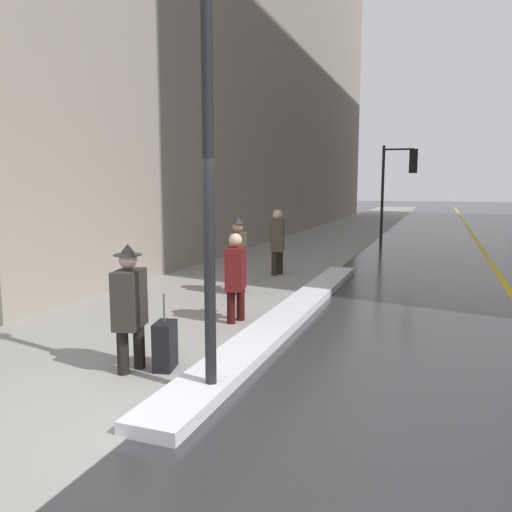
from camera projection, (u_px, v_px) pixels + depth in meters
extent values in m
plane|color=#2D2D30|center=(151.00, 419.00, 4.79)|extent=(160.00, 160.00, 0.00)
cube|color=gray|center=(315.00, 244.00, 19.42)|extent=(4.00, 80.00, 0.01)
cube|color=gold|center=(483.00, 251.00, 17.36)|extent=(0.16, 80.00, 0.00)
cube|color=silver|center=(293.00, 311.00, 8.70)|extent=(0.62, 9.36, 0.14)
cylinder|color=black|center=(209.00, 198.00, 5.06)|extent=(0.12, 0.12, 4.22)
cylinder|color=black|center=(382.00, 195.00, 19.37)|extent=(0.11, 0.11, 3.80)
cylinder|color=black|center=(399.00, 149.00, 18.99)|extent=(1.10, 0.19, 0.07)
cube|color=black|center=(413.00, 161.00, 18.92)|extent=(0.32, 0.23, 0.90)
sphere|color=red|center=(414.00, 154.00, 19.00)|extent=(0.19, 0.19, 0.19)
sphere|color=orange|center=(413.00, 161.00, 19.04)|extent=(0.19, 0.19, 0.19)
sphere|color=green|center=(413.00, 169.00, 19.08)|extent=(0.19, 0.19, 0.19)
cylinder|color=black|center=(139.00, 338.00, 6.07)|extent=(0.14, 0.14, 0.79)
cylinder|color=black|center=(123.00, 343.00, 5.88)|extent=(0.14, 0.14, 0.79)
cube|color=#2D2823|center=(129.00, 299.00, 5.91)|extent=(0.38, 0.53, 0.69)
sphere|color=beige|center=(128.00, 260.00, 5.84)|extent=(0.21, 0.21, 0.21)
cylinder|color=#28282D|center=(128.00, 255.00, 5.83)|extent=(0.33, 0.33, 0.01)
cone|color=#28282D|center=(128.00, 249.00, 5.83)|extent=(0.20, 0.20, 0.13)
cylinder|color=#340C0C|center=(241.00, 298.00, 8.28)|extent=(0.14, 0.14, 0.79)
cylinder|color=#340C0C|center=(231.00, 300.00, 8.08)|extent=(0.14, 0.14, 0.79)
cube|color=#561414|center=(236.00, 269.00, 8.11)|extent=(0.38, 0.53, 0.69)
sphere|color=beige|center=(236.00, 240.00, 8.05)|extent=(0.21, 0.21, 0.21)
cube|color=black|center=(239.00, 274.00, 8.47)|extent=(0.15, 0.24, 0.28)
cylinder|color=#2A241B|center=(242.00, 274.00, 10.46)|extent=(0.14, 0.14, 0.82)
cylinder|color=#2A241B|center=(234.00, 276.00, 10.26)|extent=(0.14, 0.14, 0.82)
cube|color=#473D2D|center=(238.00, 250.00, 10.29)|extent=(0.39, 0.55, 0.72)
sphere|color=tan|center=(238.00, 226.00, 10.22)|extent=(0.22, 0.22, 0.22)
cylinder|color=#28282D|center=(238.00, 223.00, 10.21)|extent=(0.34, 0.34, 0.01)
cone|color=#28282D|center=(238.00, 220.00, 10.21)|extent=(0.21, 0.21, 0.13)
cube|color=black|center=(241.00, 255.00, 10.65)|extent=(0.15, 0.24, 0.28)
cylinder|color=#2A241B|center=(280.00, 257.00, 12.72)|extent=(0.16, 0.16, 0.89)
cylinder|color=#2A241B|center=(275.00, 258.00, 12.50)|extent=(0.16, 0.16, 0.89)
cube|color=#473D2D|center=(277.00, 235.00, 12.53)|extent=(0.43, 0.59, 0.78)
sphere|color=beige|center=(278.00, 214.00, 12.46)|extent=(0.24, 0.24, 0.24)
cube|color=black|center=(165.00, 346.00, 6.05)|extent=(0.29, 0.40, 0.60)
cylinder|color=#4C4C51|center=(164.00, 308.00, 5.99)|extent=(0.02, 0.02, 0.35)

